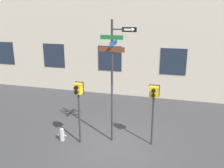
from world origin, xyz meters
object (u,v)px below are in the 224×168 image
(pedestrian_signal_left, at_px, (78,96))
(fire_hydrant, at_px, (62,134))
(street_sign_pole, at_px, (114,72))
(pedestrian_signal_right, at_px, (154,98))

(pedestrian_signal_left, bearing_deg, fire_hydrant, -177.56)
(street_sign_pole, distance_m, pedestrian_signal_right, 1.91)
(pedestrian_signal_right, relative_size, fire_hydrant, 4.42)
(street_sign_pole, bearing_deg, fire_hydrant, -164.89)
(street_sign_pole, height_order, pedestrian_signal_left, street_sign_pole)
(fire_hydrant, bearing_deg, street_sign_pole, 15.11)
(fire_hydrant, bearing_deg, pedestrian_signal_left, 2.44)
(street_sign_pole, xyz_separation_m, pedestrian_signal_left, (-1.32, -0.54, -0.98))
(street_sign_pole, height_order, pedestrian_signal_right, street_sign_pole)
(pedestrian_signal_right, bearing_deg, street_sign_pole, -176.15)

